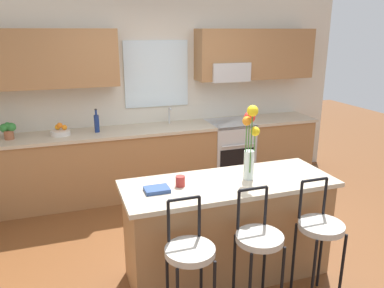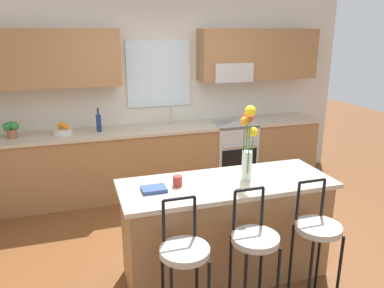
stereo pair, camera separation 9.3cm
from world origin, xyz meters
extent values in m
plane|color=brown|center=(0.00, 0.00, 0.00)|extent=(14.00, 14.00, 0.00)
cube|color=beige|center=(0.00, 2.06, 1.35)|extent=(5.60, 0.12, 2.70)
cube|color=#996B42|center=(-1.42, 1.83, 1.85)|extent=(1.75, 0.34, 0.70)
cube|color=#996B42|center=(1.42, 1.83, 1.85)|extent=(1.75, 0.34, 0.70)
cube|color=silver|center=(0.00, 1.99, 1.60)|extent=(0.89, 0.03, 0.90)
cube|color=#B7BABC|center=(0.98, 1.80, 1.62)|extent=(0.56, 0.36, 0.26)
cube|color=#996B42|center=(0.00, 1.70, 0.44)|extent=(4.50, 0.60, 0.88)
cube|color=#BCAD93|center=(0.00, 1.70, 0.90)|extent=(4.56, 0.64, 0.04)
cube|color=#B7BABC|center=(0.14, 1.70, 0.85)|extent=(0.54, 0.38, 0.11)
cylinder|color=#B7BABC|center=(0.14, 1.86, 1.03)|extent=(0.02, 0.02, 0.22)
cylinder|color=#B7BABC|center=(0.14, 1.80, 1.14)|extent=(0.02, 0.12, 0.02)
cube|color=#B7BABC|center=(0.98, 1.68, 0.46)|extent=(0.60, 0.60, 0.92)
cube|color=black|center=(0.98, 1.38, 0.40)|extent=(0.52, 0.02, 0.40)
cylinder|color=#B7BABC|center=(0.98, 1.35, 0.66)|extent=(0.50, 0.02, 0.02)
cube|color=#996B42|center=(0.06, -0.37, 0.44)|extent=(1.78, 0.62, 0.88)
cube|color=#BCAD93|center=(0.06, -0.37, 0.90)|extent=(1.86, 0.70, 0.04)
cylinder|color=black|center=(-0.63, -0.81, 0.33)|extent=(0.02, 0.02, 0.66)
cylinder|color=black|center=(-0.36, -0.81, 0.33)|extent=(0.02, 0.02, 0.66)
cylinder|color=#B2ADA3|center=(-0.49, -0.94, 0.69)|extent=(0.36, 0.36, 0.05)
cylinder|color=black|center=(-0.61, -0.81, 0.87)|extent=(0.02, 0.02, 0.32)
cylinder|color=black|center=(-0.38, -0.81, 0.87)|extent=(0.02, 0.02, 0.32)
cylinder|color=black|center=(-0.49, -0.81, 1.03)|extent=(0.23, 0.02, 0.02)
cylinder|color=black|center=(0.19, -1.08, 0.33)|extent=(0.02, 0.02, 0.66)
cylinder|color=black|center=(-0.08, -0.81, 0.33)|extent=(0.02, 0.02, 0.66)
cylinder|color=black|center=(0.19, -0.81, 0.33)|extent=(0.02, 0.02, 0.66)
cylinder|color=#B2ADA3|center=(0.06, -0.94, 0.69)|extent=(0.36, 0.36, 0.05)
cylinder|color=black|center=(-0.06, -0.81, 0.87)|extent=(0.02, 0.02, 0.32)
cylinder|color=black|center=(0.17, -0.81, 0.87)|extent=(0.02, 0.02, 0.32)
cylinder|color=black|center=(0.06, -0.81, 1.03)|extent=(0.23, 0.02, 0.02)
cylinder|color=black|center=(0.47, -1.08, 0.33)|extent=(0.02, 0.02, 0.66)
cylinder|color=black|center=(0.74, -1.08, 0.33)|extent=(0.02, 0.02, 0.66)
cylinder|color=black|center=(0.47, -0.81, 0.33)|extent=(0.02, 0.02, 0.66)
cylinder|color=black|center=(0.74, -0.81, 0.33)|extent=(0.02, 0.02, 0.66)
cylinder|color=#B2ADA3|center=(0.61, -0.94, 0.69)|extent=(0.36, 0.36, 0.05)
cylinder|color=black|center=(0.49, -0.81, 0.87)|extent=(0.02, 0.02, 0.32)
cylinder|color=black|center=(0.72, -0.81, 0.87)|extent=(0.02, 0.02, 0.32)
cylinder|color=black|center=(0.61, -0.81, 1.03)|extent=(0.23, 0.02, 0.02)
cylinder|color=silver|center=(0.24, -0.37, 1.05)|extent=(0.09, 0.09, 0.26)
cylinder|color=#3D722D|center=(0.28, -0.38, 1.18)|extent=(0.01, 0.01, 0.35)
sphere|color=yellow|center=(0.28, -0.38, 1.35)|extent=(0.08, 0.08, 0.08)
cylinder|color=#3D722D|center=(0.25, -0.32, 1.23)|extent=(0.01, 0.01, 0.47)
sphere|color=red|center=(0.25, -0.32, 1.47)|extent=(0.10, 0.10, 0.10)
cylinder|color=#3D722D|center=(0.20, -0.38, 1.22)|extent=(0.01, 0.01, 0.45)
sphere|color=orange|center=(0.20, -0.38, 1.45)|extent=(0.08, 0.08, 0.08)
cylinder|color=#3D722D|center=(0.23, -0.42, 1.27)|extent=(0.01, 0.01, 0.54)
sphere|color=yellow|center=(0.23, -0.42, 1.54)|extent=(0.09, 0.09, 0.09)
cylinder|color=#A52D28|center=(-0.38, -0.33, 0.97)|extent=(0.08, 0.08, 0.09)
cube|color=navy|center=(-0.59, -0.37, 0.94)|extent=(0.20, 0.15, 0.03)
cylinder|color=silver|center=(-1.32, 1.70, 0.95)|extent=(0.24, 0.24, 0.06)
sphere|color=orange|center=(-1.27, 1.70, 1.01)|extent=(0.07, 0.07, 0.07)
sphere|color=orange|center=(-1.35, 1.75, 1.01)|extent=(0.07, 0.07, 0.07)
sphere|color=orange|center=(-1.32, 1.70, 1.04)|extent=(0.07, 0.07, 0.07)
cylinder|color=navy|center=(-0.87, 1.70, 1.03)|extent=(0.06, 0.06, 0.22)
cylinder|color=navy|center=(-0.87, 1.70, 1.18)|extent=(0.03, 0.03, 0.07)
cylinder|color=black|center=(-0.87, 1.70, 1.22)|extent=(0.03, 0.03, 0.02)
cylinder|color=#9E5B3D|center=(-1.90, 1.70, 0.98)|extent=(0.11, 0.11, 0.11)
sphere|color=#2D7A33|center=(-1.90, 1.70, 1.09)|extent=(0.08, 0.08, 0.08)
sphere|color=#2D7A33|center=(-1.94, 1.71, 1.06)|extent=(0.11, 0.11, 0.11)
sphere|color=#2D7A33|center=(-1.86, 1.69, 1.07)|extent=(0.11, 0.11, 0.11)
camera|label=1|loc=(-1.23, -3.16, 2.18)|focal=35.44mm
camera|label=2|loc=(-1.15, -3.19, 2.18)|focal=35.44mm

